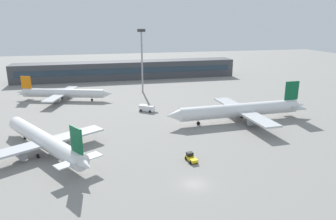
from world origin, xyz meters
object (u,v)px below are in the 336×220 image
(airplane_near, at_px, (43,140))
(airplane_mid, at_px, (239,110))
(airplane_far, at_px, (64,93))
(baggage_tug_yellow, at_px, (191,158))
(service_van_white, at_px, (147,108))
(floodlight_tower_west, at_px, (142,56))

(airplane_near, distance_m, airplane_mid, 55.49)
(airplane_far, xyz_separation_m, baggage_tug_yellow, (31.09, -62.48, -2.02))
(baggage_tug_yellow, bearing_deg, airplane_near, 158.77)
(airplane_near, height_order, airplane_mid, airplane_mid)
(service_van_white, height_order, floodlight_tower_west, floodlight_tower_west)
(airplane_mid, xyz_separation_m, service_van_white, (-25.44, 17.03, -2.36))
(airplane_mid, bearing_deg, airplane_near, -168.51)
(airplane_near, height_order, service_van_white, airplane_near)
(airplane_far, relative_size, floodlight_tower_west, 1.39)
(airplane_mid, height_order, floodlight_tower_west, floodlight_tower_west)
(airplane_near, bearing_deg, airplane_mid, 11.49)
(baggage_tug_yellow, bearing_deg, floodlight_tower_west, 89.82)
(airplane_far, height_order, service_van_white, airplane_far)
(airplane_far, height_order, baggage_tug_yellow, airplane_far)
(baggage_tug_yellow, bearing_deg, service_van_white, 94.16)
(airplane_mid, relative_size, floodlight_tower_west, 1.76)
(airplane_far, relative_size, service_van_white, 6.83)
(floodlight_tower_west, bearing_deg, baggage_tug_yellow, -90.18)
(airplane_near, relative_size, airplane_mid, 0.79)
(airplane_mid, height_order, service_van_white, airplane_mid)
(airplane_near, xyz_separation_m, service_van_white, (28.94, 28.08, -1.98))
(service_van_white, distance_m, floodlight_tower_west, 32.69)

